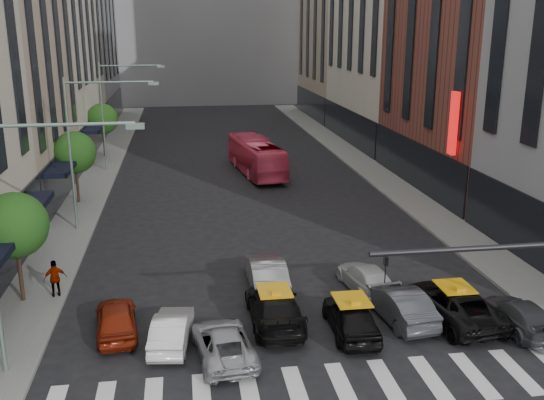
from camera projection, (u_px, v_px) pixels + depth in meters
name	position (u px, v px, depth m)	size (l,w,h in m)	color
sidewalk_left	(91.00, 188.00, 46.10)	(3.00, 96.00, 0.15)	slate
sidewalk_right	(382.00, 178.00, 49.39)	(3.00, 96.00, 0.15)	slate
building_left_d	(74.00, 1.00, 74.51)	(8.00, 18.00, 30.00)	gray
building_right_b	(477.00, 11.00, 43.79)	(8.00, 18.00, 26.00)	brown
building_right_d	(342.00, 11.00, 79.65)	(8.00, 18.00, 28.00)	tan
tree_near	(14.00, 225.00, 26.06)	(2.88, 2.88, 4.95)	black
tree_mid	(75.00, 153.00, 41.28)	(2.88, 2.88, 4.95)	black
tree_far	(102.00, 119.00, 56.49)	(2.88, 2.88, 4.95)	black
streetlamp_near	(16.00, 215.00, 19.99)	(5.38, 0.25, 9.00)	gray
streetlamp_mid	(86.00, 134.00, 35.20)	(5.38, 0.25, 9.00)	gray
streetlamp_far	(113.00, 102.00, 50.42)	(5.38, 0.25, 9.00)	gray
liberty_sign	(454.00, 123.00, 38.42)	(0.30, 0.70, 4.00)	red
car_red	(116.00, 318.00, 24.17)	(1.58, 3.93, 1.34)	maroon
car_white_front	(172.00, 329.00, 23.39)	(1.33, 3.82, 1.26)	silver
car_silver	(223.00, 343.00, 22.46)	(1.99, 4.32, 1.20)	#A6A7AB
taxi_left	(274.00, 307.00, 24.99)	(2.06, 5.08, 1.47)	black
taxi_center	(351.00, 317.00, 24.21)	(1.69, 4.21, 1.43)	black
car_grey_mid	(399.00, 303.00, 25.34)	(1.55, 4.44, 1.46)	#3E3F46
taxi_right	(453.00, 303.00, 25.33)	(2.45, 5.31, 1.48)	black
car_grey_curb	(520.00, 315.00, 24.55)	(1.72, 4.23, 1.23)	#3C3E43
car_row2_left	(266.00, 273.00, 28.38)	(1.63, 4.68, 1.54)	#96969B
car_row2_right	(366.00, 278.00, 28.23)	(1.75, 4.31, 1.25)	#BABABA
bus	(256.00, 156.00, 50.65)	(2.50, 10.67, 2.97)	#F7486D
pedestrian_far	(55.00, 278.00, 27.19)	(1.00, 0.42, 1.71)	gray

